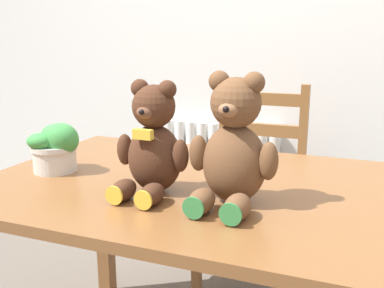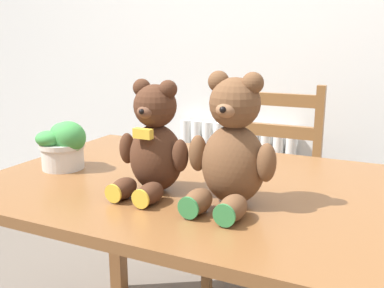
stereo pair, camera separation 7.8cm
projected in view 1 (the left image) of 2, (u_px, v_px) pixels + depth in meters
name	position (u px, v px, depth m)	size (l,w,h in m)	color
wall_back	(276.00, 15.00, 2.32)	(8.00, 0.04, 2.60)	silver
radiator	(219.00, 185.00, 2.59)	(0.72, 0.10, 0.69)	white
dining_table	(190.00, 213.00, 1.32)	(1.24, 0.87, 0.75)	brown
wooden_chair_behind	(254.00, 190.00, 2.04)	(0.44, 0.44, 0.97)	brown
teddy_bear_left	(153.00, 145.00, 1.17)	(0.22, 0.22, 0.31)	#472819
teddy_bear_right	(233.00, 149.00, 1.08)	(0.24, 0.24, 0.34)	brown
potted_plant	(56.00, 147.00, 1.37)	(0.16, 0.15, 0.16)	beige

